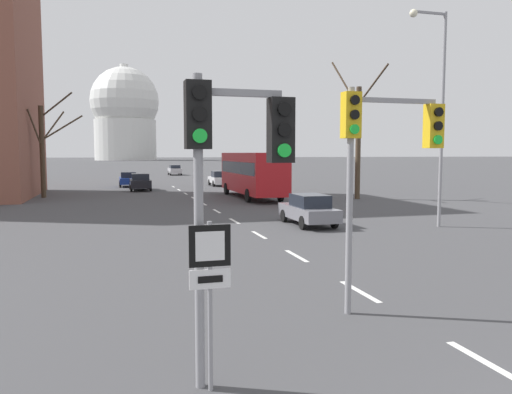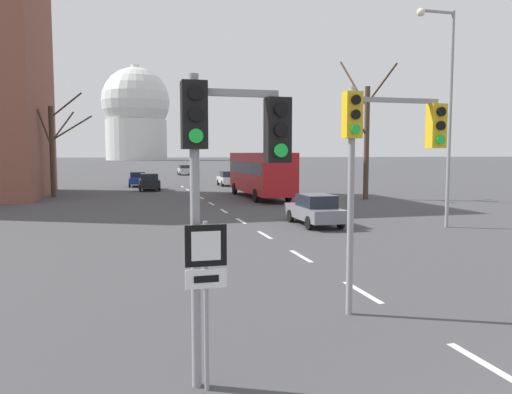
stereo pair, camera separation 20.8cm
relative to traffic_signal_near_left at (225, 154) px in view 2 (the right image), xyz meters
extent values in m
cube|color=silver|center=(4.26, -0.52, -3.44)|extent=(0.16, 2.00, 0.01)
cube|color=silver|center=(4.26, 3.98, -3.44)|extent=(0.16, 2.00, 0.01)
cube|color=silver|center=(4.26, 8.48, -3.44)|extent=(0.16, 2.00, 0.01)
cube|color=silver|center=(4.26, 12.98, -3.44)|extent=(0.16, 2.00, 0.01)
cube|color=silver|center=(4.26, 17.48, -3.44)|extent=(0.16, 2.00, 0.01)
cube|color=silver|center=(4.26, 21.98, -3.44)|extent=(0.16, 2.00, 0.01)
cube|color=silver|center=(4.26, 26.48, -3.44)|extent=(0.16, 2.00, 0.01)
cube|color=silver|center=(4.26, 30.98, -3.44)|extent=(0.16, 2.00, 0.01)
cube|color=silver|center=(4.26, 35.48, -3.44)|extent=(0.16, 2.00, 0.01)
cube|color=silver|center=(4.26, 39.98, -3.44)|extent=(0.16, 2.00, 0.01)
cube|color=silver|center=(4.26, 44.48, -3.44)|extent=(0.16, 2.00, 0.01)
cylinder|color=gray|center=(-0.44, 0.01, -1.16)|extent=(0.14, 0.14, 4.58)
cube|color=black|center=(-0.44, 0.01, 0.55)|extent=(0.36, 0.28, 0.96)
cylinder|color=black|center=(-0.44, -0.16, 0.85)|extent=(0.20, 0.06, 0.20)
cylinder|color=black|center=(-0.44, -0.16, 0.55)|extent=(0.20, 0.06, 0.20)
cylinder|color=green|center=(-0.44, -0.16, 0.25)|extent=(0.20, 0.06, 0.20)
cube|color=gray|center=(0.18, 0.01, 0.88)|extent=(1.24, 0.10, 0.10)
cube|color=black|center=(0.80, 0.01, 0.35)|extent=(0.36, 0.28, 0.96)
cylinder|color=black|center=(0.80, -0.16, 0.65)|extent=(0.20, 0.06, 0.20)
cylinder|color=black|center=(0.80, -0.16, 0.35)|extent=(0.20, 0.06, 0.20)
cylinder|color=green|center=(0.80, -0.16, 0.05)|extent=(0.20, 0.06, 0.20)
cylinder|color=gray|center=(3.19, 2.50, -1.03)|extent=(0.14, 0.14, 4.83)
cube|color=gold|center=(3.19, 2.50, 0.80)|extent=(0.36, 0.28, 0.96)
cylinder|color=black|center=(3.19, 2.33, 1.10)|extent=(0.20, 0.06, 0.20)
cylinder|color=black|center=(3.19, 2.33, 0.80)|extent=(0.20, 0.06, 0.20)
cylinder|color=green|center=(3.19, 2.33, 0.50)|extent=(0.20, 0.06, 0.20)
cube|color=gray|center=(4.20, 2.50, 1.13)|extent=(2.01, 0.10, 0.10)
cube|color=gold|center=(5.20, 2.50, 0.60)|extent=(0.36, 0.28, 0.96)
cylinder|color=black|center=(5.20, 2.33, 0.90)|extent=(0.20, 0.06, 0.20)
cylinder|color=black|center=(5.20, 2.33, 0.60)|extent=(0.20, 0.06, 0.20)
cylinder|color=green|center=(5.20, 2.33, 0.30)|extent=(0.20, 0.06, 0.20)
cylinder|color=gray|center=(-0.32, -0.15, -2.20)|extent=(0.07, 0.07, 2.50)
cube|color=black|center=(-0.32, -0.17, -1.30)|extent=(0.60, 0.03, 0.60)
cube|color=white|center=(-0.32, -0.19, -1.30)|extent=(0.42, 0.01, 0.42)
cube|color=white|center=(-0.32, -0.17, -1.78)|extent=(0.60, 0.03, 0.28)
cube|color=black|center=(-0.32, -0.19, -1.78)|extent=(0.36, 0.01, 0.10)
cylinder|color=gray|center=(13.06, 12.93, 1.47)|extent=(0.16, 0.16, 9.84)
cube|color=gray|center=(12.23, 12.93, 6.30)|extent=(1.66, 0.10, 0.10)
sphere|color=#F2EAC6|center=(11.40, 12.93, 6.22)|extent=(0.36, 0.36, 0.36)
cube|color=silver|center=(9.10, 44.60, -2.82)|extent=(1.78, 3.81, 0.61)
cube|color=#1E232D|center=(9.10, 44.41, -2.19)|extent=(1.51, 1.83, 0.64)
cylinder|color=black|center=(8.26, 45.78, -3.12)|extent=(0.18, 0.66, 0.66)
cylinder|color=black|center=(9.94, 45.78, -3.12)|extent=(0.18, 0.66, 0.66)
cylinder|color=black|center=(8.26, 43.42, -3.12)|extent=(0.18, 0.66, 0.66)
cylinder|color=black|center=(9.94, 43.42, -3.12)|extent=(0.18, 0.66, 0.66)
cube|color=black|center=(0.72, 40.36, -2.79)|extent=(1.80, 4.53, 0.70)
cube|color=#1E232D|center=(0.72, 40.13, -2.16)|extent=(1.53, 2.17, 0.56)
cylinder|color=black|center=(-0.13, 41.76, -3.14)|extent=(0.18, 0.62, 0.62)
cylinder|color=black|center=(1.57, 41.76, -3.14)|extent=(0.18, 0.62, 0.62)
cylinder|color=black|center=(-0.13, 38.96, -3.14)|extent=(0.18, 0.62, 0.62)
cylinder|color=black|center=(1.57, 38.96, -3.14)|extent=(0.18, 0.62, 0.62)
cube|color=slate|center=(7.34, 15.14, -2.84)|extent=(1.65, 4.22, 0.59)
cube|color=#1E232D|center=(7.34, 14.93, -2.24)|extent=(1.40, 2.02, 0.59)
cylinder|color=black|center=(6.57, 16.44, -3.13)|extent=(0.18, 0.63, 0.63)
cylinder|color=black|center=(8.12, 16.44, -3.13)|extent=(0.18, 0.63, 0.63)
cylinder|color=black|center=(6.57, 13.83, -3.13)|extent=(0.18, 0.63, 0.63)
cylinder|color=black|center=(8.12, 13.83, -3.13)|extent=(0.18, 0.63, 0.63)
cube|color=#B7B7BC|center=(7.63, 72.04, -2.75)|extent=(1.76, 4.47, 0.74)
cube|color=#1E232D|center=(7.63, 71.82, -2.12)|extent=(1.50, 2.14, 0.53)
cylinder|color=black|center=(6.80, 73.43, -3.13)|extent=(0.18, 0.65, 0.65)
cylinder|color=black|center=(8.46, 73.43, -3.13)|extent=(0.18, 0.65, 0.65)
cylinder|color=black|center=(6.80, 70.66, -3.13)|extent=(0.18, 0.65, 0.65)
cylinder|color=black|center=(8.46, 70.66, -3.13)|extent=(0.18, 0.65, 0.65)
cube|color=navy|center=(-0.19, 45.90, -2.82)|extent=(1.74, 3.96, 0.64)
cube|color=#1E232D|center=(-0.19, 45.70, -2.21)|extent=(1.48, 1.90, 0.57)
cylinder|color=black|center=(-1.01, 47.13, -3.14)|extent=(0.18, 0.62, 0.62)
cylinder|color=black|center=(0.62, 47.13, -3.14)|extent=(0.18, 0.62, 0.62)
cylinder|color=black|center=(-1.01, 44.67, -3.14)|extent=(0.18, 0.62, 0.62)
cylinder|color=black|center=(0.62, 44.67, -3.14)|extent=(0.18, 0.62, 0.62)
cube|color=red|center=(8.64, 29.87, -1.47)|extent=(2.50, 10.80, 3.00)
cube|color=black|center=(8.64, 29.87, -1.09)|extent=(2.52, 10.26, 0.90)
cylinder|color=black|center=(7.44, 33.65, -2.97)|extent=(0.26, 0.96, 0.96)
cylinder|color=black|center=(9.84, 33.65, -2.97)|extent=(0.26, 0.96, 0.96)
cylinder|color=black|center=(7.44, 26.63, -2.97)|extent=(0.26, 0.96, 0.96)
cylinder|color=black|center=(9.84, 26.63, -2.97)|extent=(0.26, 0.96, 0.96)
cylinder|color=#473828|center=(-6.90, 34.63, 0.09)|extent=(0.37, 0.37, 7.08)
cylinder|color=#473828|center=(-6.10, 35.48, 2.17)|extent=(1.56, 1.89, 2.45)
cylinder|color=#473828|center=(-7.27, 33.91, 1.87)|extent=(0.83, 1.58, 2.83)
cylinder|color=#473828|center=(-5.40, 35.01, 2.00)|extent=(3.03, 1.03, 2.09)
cylinder|color=#473828|center=(-5.69, 34.15, 3.71)|extent=(2.43, 1.23, 1.89)
cylinder|color=#473828|center=(16.05, 26.91, 0.73)|extent=(0.39, 0.39, 8.36)
cylinder|color=#473828|center=(15.51, 28.18, 5.25)|extent=(1.11, 2.69, 3.74)
cylinder|color=#473828|center=(16.22, 25.11, 4.86)|extent=(0.36, 3.66, 2.36)
cylinder|color=#473828|center=(15.11, 26.24, 2.22)|extent=(1.80, 1.61, 1.64)
cylinder|color=silver|center=(4.26, 244.53, 6.31)|extent=(29.26, 29.26, 19.51)
sphere|color=silver|center=(4.26, 244.53, 25.00)|extent=(32.52, 32.52, 32.52)
cylinder|color=silver|center=(4.26, 244.53, 39.64)|extent=(3.90, 3.90, 5.69)
camera|label=1|loc=(-1.60, -7.07, 0.01)|focal=35.00mm
camera|label=2|loc=(-1.40, -7.13, 0.01)|focal=35.00mm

